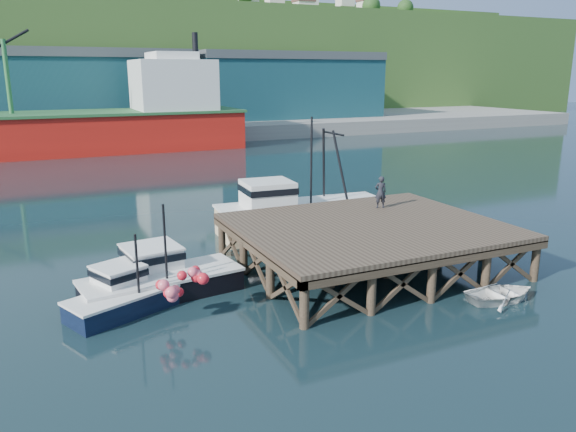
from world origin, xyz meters
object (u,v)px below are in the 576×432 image
trawler (301,210)px  dockworker (381,192)px  dinghy (502,294)px  boat_black (160,277)px  boat_navy (129,293)px

trawler → dockworker: trawler is taller
dinghy → dockworker: (-0.40, 8.31, 2.65)m
dockworker → dinghy: bearing=110.5°
boat_black → dinghy: 14.06m
dockworker → boat_navy: bearing=29.1°
dinghy → dockworker: 8.73m
boat_navy → trawler: bearing=9.0°
trawler → dinghy: bearing=-72.9°
boat_black → trawler: (9.40, 5.86, 0.62)m
boat_navy → dinghy: size_ratio=1.76×
dinghy → dockworker: dockworker is taller
boat_black → trawler: trawler is taller
boat_black → trawler: 11.09m
dinghy → dockworker: bearing=6.3°
boat_navy → boat_black: bearing=11.4°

